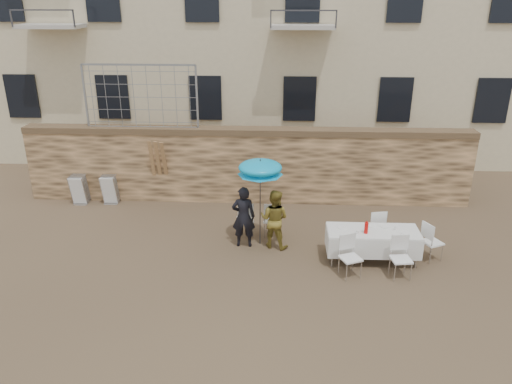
{
  "coord_description": "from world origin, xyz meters",
  "views": [
    {
      "loc": [
        0.93,
        -8.91,
        5.9
      ],
      "look_at": [
        0.4,
        2.2,
        1.4
      ],
      "focal_mm": 35.0,
      "sensor_mm": 36.0,
      "label": 1
    }
  ],
  "objects_px": {
    "table_chair_front_right": "(401,258)",
    "table_chair_side": "(432,241)",
    "couple_chair_left": "(245,219)",
    "soda_bottle": "(366,228)",
    "couple_chair_right": "(272,219)",
    "banquet_table": "(373,232)",
    "chair_stack_right": "(111,188)",
    "woman_dress": "(274,219)",
    "umbrella": "(260,170)",
    "table_chair_back": "(375,227)",
    "man_suit": "(244,217)",
    "table_chair_front_left": "(351,257)",
    "chair_stack_left": "(81,187)"
  },
  "relations": [
    {
      "from": "table_chair_front_left",
      "to": "chair_stack_left",
      "type": "bearing_deg",
      "value": 128.64
    },
    {
      "from": "table_chair_front_right",
      "to": "couple_chair_left",
      "type": "bearing_deg",
      "value": 144.05
    },
    {
      "from": "table_chair_front_left",
      "to": "table_chair_back",
      "type": "bearing_deg",
      "value": 38.82
    },
    {
      "from": "table_chair_back",
      "to": "couple_chair_left",
      "type": "bearing_deg",
      "value": -16.1
    },
    {
      "from": "table_chair_side",
      "to": "couple_chair_left",
      "type": "bearing_deg",
      "value": 50.81
    },
    {
      "from": "table_chair_back",
      "to": "man_suit",
      "type": "bearing_deg",
      "value": -6.41
    },
    {
      "from": "man_suit",
      "to": "chair_stack_right",
      "type": "xyz_separation_m",
      "value": [
        -4.13,
        2.56,
        -0.32
      ]
    },
    {
      "from": "man_suit",
      "to": "couple_chair_left",
      "type": "xyz_separation_m",
      "value": [
        0.0,
        0.55,
        -0.3
      ]
    },
    {
      "from": "couple_chair_right",
      "to": "chair_stack_left",
      "type": "height_order",
      "value": "couple_chair_right"
    },
    {
      "from": "table_chair_side",
      "to": "woman_dress",
      "type": "bearing_deg",
      "value": 56.45
    },
    {
      "from": "couple_chair_right",
      "to": "soda_bottle",
      "type": "relative_size",
      "value": 3.69
    },
    {
      "from": "couple_chair_left",
      "to": "couple_chair_right",
      "type": "relative_size",
      "value": 1.0
    },
    {
      "from": "couple_chair_left",
      "to": "soda_bottle",
      "type": "bearing_deg",
      "value": 147.31
    },
    {
      "from": "soda_bottle",
      "to": "umbrella",
      "type": "bearing_deg",
      "value": 161.22
    },
    {
      "from": "table_chair_front_left",
      "to": "chair_stack_left",
      "type": "xyz_separation_m",
      "value": [
        -7.47,
        3.89,
        -0.02
      ]
    },
    {
      "from": "banquet_table",
      "to": "table_chair_side",
      "type": "height_order",
      "value": "table_chair_side"
    },
    {
      "from": "chair_stack_right",
      "to": "woman_dress",
      "type": "bearing_deg",
      "value": -27.65
    },
    {
      "from": "soda_bottle",
      "to": "table_chair_side",
      "type": "distance_m",
      "value": 1.67
    },
    {
      "from": "man_suit",
      "to": "banquet_table",
      "type": "xyz_separation_m",
      "value": [
        3.04,
        -0.58,
        -0.05
      ]
    },
    {
      "from": "table_chair_front_right",
      "to": "table_chair_back",
      "type": "xyz_separation_m",
      "value": [
        -0.3,
        1.55,
        0.0
      ]
    },
    {
      "from": "banquet_table",
      "to": "man_suit",
      "type": "bearing_deg",
      "value": 169.2
    },
    {
      "from": "couple_chair_right",
      "to": "table_chair_back",
      "type": "relative_size",
      "value": 1.0
    },
    {
      "from": "banquet_table",
      "to": "chair_stack_right",
      "type": "xyz_separation_m",
      "value": [
        -7.17,
        3.14,
        -0.27
      ]
    },
    {
      "from": "table_chair_front_left",
      "to": "table_chair_side",
      "type": "xyz_separation_m",
      "value": [
        2.0,
        0.85,
        0.0
      ]
    },
    {
      "from": "banquet_table",
      "to": "table_chair_side",
      "type": "distance_m",
      "value": 1.43
    },
    {
      "from": "table_chair_front_left",
      "to": "chair_stack_left",
      "type": "height_order",
      "value": "table_chair_front_left"
    },
    {
      "from": "man_suit",
      "to": "table_chair_front_left",
      "type": "relative_size",
      "value": 1.63
    },
    {
      "from": "woman_dress",
      "to": "chair_stack_left",
      "type": "relative_size",
      "value": 1.62
    },
    {
      "from": "woman_dress",
      "to": "soda_bottle",
      "type": "height_order",
      "value": "woman_dress"
    },
    {
      "from": "table_chair_front_right",
      "to": "soda_bottle",
      "type": "bearing_deg",
      "value": 131.41
    },
    {
      "from": "couple_chair_right",
      "to": "soda_bottle",
      "type": "distance_m",
      "value": 2.53
    },
    {
      "from": "umbrella",
      "to": "table_chair_front_left",
      "type": "relative_size",
      "value": 2.16
    },
    {
      "from": "table_chair_front_right",
      "to": "table_chair_back",
      "type": "relative_size",
      "value": 1.0
    },
    {
      "from": "couple_chair_left",
      "to": "table_chair_front_left",
      "type": "bearing_deg",
      "value": 133.97
    },
    {
      "from": "woman_dress",
      "to": "table_chair_back",
      "type": "height_order",
      "value": "woman_dress"
    },
    {
      "from": "table_chair_front_left",
      "to": "chair_stack_left",
      "type": "relative_size",
      "value": 1.04
    },
    {
      "from": "woman_dress",
      "to": "couple_chair_right",
      "type": "height_order",
      "value": "woman_dress"
    },
    {
      "from": "woman_dress",
      "to": "couple_chair_left",
      "type": "relative_size",
      "value": 1.55
    },
    {
      "from": "woman_dress",
      "to": "banquet_table",
      "type": "relative_size",
      "value": 0.71
    },
    {
      "from": "table_chair_front_left",
      "to": "table_chair_back",
      "type": "xyz_separation_m",
      "value": [
        0.8,
        1.55,
        0.0
      ]
    },
    {
      "from": "couple_chair_left",
      "to": "woman_dress",
      "type": "bearing_deg",
      "value": 135.31
    },
    {
      "from": "umbrella",
      "to": "couple_chair_left",
      "type": "relative_size",
      "value": 2.16
    },
    {
      "from": "couple_chair_left",
      "to": "chair_stack_left",
      "type": "xyz_separation_m",
      "value": [
        -5.03,
        2.01,
        -0.02
      ]
    },
    {
      "from": "chair_stack_right",
      "to": "man_suit",
      "type": "bearing_deg",
      "value": -31.76
    },
    {
      "from": "couple_chair_left",
      "to": "table_chair_front_left",
      "type": "relative_size",
      "value": 1.0
    },
    {
      "from": "table_chair_front_right",
      "to": "table_chair_side",
      "type": "height_order",
      "value": "same"
    },
    {
      "from": "couple_chair_right",
      "to": "soda_bottle",
      "type": "bearing_deg",
      "value": 154.59
    },
    {
      "from": "umbrella",
      "to": "table_chair_back",
      "type": "xyz_separation_m",
      "value": [
        2.84,
        0.12,
        -1.48
      ]
    },
    {
      "from": "soda_bottle",
      "to": "table_chair_back",
      "type": "xyz_separation_m",
      "value": [
        0.4,
        0.95,
        -0.43
      ]
    },
    {
      "from": "woman_dress",
      "to": "table_chair_front_right",
      "type": "height_order",
      "value": "woman_dress"
    }
  ]
}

